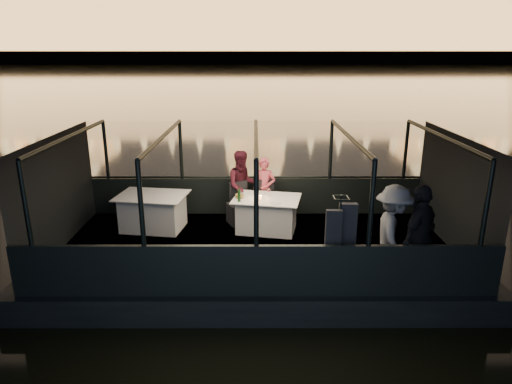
{
  "coord_description": "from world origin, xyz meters",
  "views": [
    {
      "loc": [
        -0.02,
        -8.72,
        4.4
      ],
      "look_at": [
        0.0,
        0.4,
        1.55
      ],
      "focal_mm": 32.0,
      "sensor_mm": 36.0,
      "label": 1
    }
  ],
  "objects_px": {
    "dining_table_aft": "(153,212)",
    "chair_port_right": "(265,205)",
    "dining_table_central": "(267,214)",
    "passenger_stripe": "(392,235)",
    "passenger_dark": "(419,239)",
    "wine_bottle": "(239,195)",
    "person_woman_coral": "(264,189)",
    "person_man_maroon": "(243,189)",
    "coat_stand": "(339,239)",
    "chair_port_left": "(238,205)"
  },
  "relations": [
    {
      "from": "dining_table_aft",
      "to": "person_woman_coral",
      "type": "distance_m",
      "value": 2.62
    },
    {
      "from": "coat_stand",
      "to": "passenger_stripe",
      "type": "height_order",
      "value": "coat_stand"
    },
    {
      "from": "dining_table_aft",
      "to": "passenger_dark",
      "type": "distance_m",
      "value": 5.72
    },
    {
      "from": "passenger_stripe",
      "to": "passenger_dark",
      "type": "relative_size",
      "value": 0.96
    },
    {
      "from": "chair_port_left",
      "to": "person_man_maroon",
      "type": "xyz_separation_m",
      "value": [
        0.11,
        0.27,
        0.3
      ]
    },
    {
      "from": "chair_port_left",
      "to": "dining_table_central",
      "type": "bearing_deg",
      "value": -58.02
    },
    {
      "from": "person_man_maroon",
      "to": "dining_table_aft",
      "type": "bearing_deg",
      "value": 179.2
    },
    {
      "from": "person_man_maroon",
      "to": "passenger_dark",
      "type": "xyz_separation_m",
      "value": [
        3.06,
        -3.19,
        0.1
      ]
    },
    {
      "from": "dining_table_aft",
      "to": "chair_port_right",
      "type": "bearing_deg",
      "value": 8.16
    },
    {
      "from": "chair_port_right",
      "to": "dining_table_aft",
      "type": "bearing_deg",
      "value": 174.79
    },
    {
      "from": "dining_table_aft",
      "to": "passenger_stripe",
      "type": "distance_m",
      "value": 5.29
    },
    {
      "from": "dining_table_central",
      "to": "passenger_stripe",
      "type": "relative_size",
      "value": 0.83
    },
    {
      "from": "passenger_stripe",
      "to": "person_woman_coral",
      "type": "bearing_deg",
      "value": 41.89
    },
    {
      "from": "chair_port_right",
      "to": "passenger_dark",
      "type": "xyz_separation_m",
      "value": [
        2.55,
        -2.95,
        0.4
      ]
    },
    {
      "from": "person_woman_coral",
      "to": "passenger_stripe",
      "type": "distance_m",
      "value": 3.72
    },
    {
      "from": "passenger_dark",
      "to": "wine_bottle",
      "type": "bearing_deg",
      "value": -81.97
    },
    {
      "from": "coat_stand",
      "to": "wine_bottle",
      "type": "distance_m",
      "value": 2.94
    },
    {
      "from": "dining_table_central",
      "to": "passenger_dark",
      "type": "xyz_separation_m",
      "value": [
        2.51,
        -2.47,
        0.47
      ]
    },
    {
      "from": "dining_table_central",
      "to": "chair_port_right",
      "type": "relative_size",
      "value": 1.47
    },
    {
      "from": "dining_table_aft",
      "to": "passenger_dark",
      "type": "height_order",
      "value": "passenger_dark"
    },
    {
      "from": "dining_table_central",
      "to": "dining_table_aft",
      "type": "xyz_separation_m",
      "value": [
        -2.57,
        0.12,
        0.0
      ]
    },
    {
      "from": "dining_table_central",
      "to": "passenger_stripe",
      "type": "xyz_separation_m",
      "value": [
        2.11,
        -2.31,
        0.47
      ]
    },
    {
      "from": "dining_table_aft",
      "to": "wine_bottle",
      "type": "xyz_separation_m",
      "value": [
        1.97,
        -0.35,
        0.53
      ]
    },
    {
      "from": "person_man_maroon",
      "to": "passenger_stripe",
      "type": "height_order",
      "value": "passenger_stripe"
    },
    {
      "from": "chair_port_right",
      "to": "person_woman_coral",
      "type": "distance_m",
      "value": 0.38
    },
    {
      "from": "person_man_maroon",
      "to": "wine_bottle",
      "type": "bearing_deg",
      "value": -110.53
    },
    {
      "from": "person_woman_coral",
      "to": "wine_bottle",
      "type": "relative_size",
      "value": 4.81
    },
    {
      "from": "dining_table_aft",
      "to": "person_woman_coral",
      "type": "bearing_deg",
      "value": 13.46
    },
    {
      "from": "person_man_maroon",
      "to": "passenger_dark",
      "type": "relative_size",
      "value": 0.92
    },
    {
      "from": "person_woman_coral",
      "to": "passenger_dark",
      "type": "distance_m",
      "value": 4.09
    },
    {
      "from": "dining_table_central",
      "to": "person_man_maroon",
      "type": "relative_size",
      "value": 0.87
    },
    {
      "from": "dining_table_central",
      "to": "passenger_dark",
      "type": "height_order",
      "value": "passenger_dark"
    },
    {
      "from": "dining_table_central",
      "to": "dining_table_aft",
      "type": "bearing_deg",
      "value": 177.4
    },
    {
      "from": "person_woman_coral",
      "to": "dining_table_central",
      "type": "bearing_deg",
      "value": -70.77
    },
    {
      "from": "coat_stand",
      "to": "person_man_maroon",
      "type": "height_order",
      "value": "coat_stand"
    },
    {
      "from": "person_woman_coral",
      "to": "person_man_maroon",
      "type": "xyz_separation_m",
      "value": [
        -0.5,
        0.0,
        0.0
      ]
    },
    {
      "from": "dining_table_aft",
      "to": "person_man_maroon",
      "type": "distance_m",
      "value": 2.14
    },
    {
      "from": "person_woman_coral",
      "to": "dining_table_aft",
      "type": "bearing_deg",
      "value": -150.82
    },
    {
      "from": "dining_table_aft",
      "to": "passenger_stripe",
      "type": "height_order",
      "value": "passenger_stripe"
    },
    {
      "from": "person_woman_coral",
      "to": "passenger_dark",
      "type": "xyz_separation_m",
      "value": [
        2.56,
        -3.19,
        0.1
      ]
    },
    {
      "from": "passenger_dark",
      "to": "coat_stand",
      "type": "bearing_deg",
      "value": -40.61
    },
    {
      "from": "chair_port_right",
      "to": "person_man_maroon",
      "type": "distance_m",
      "value": 0.64
    },
    {
      "from": "dining_table_central",
      "to": "coat_stand",
      "type": "relative_size",
      "value": 0.87
    },
    {
      "from": "chair_port_right",
      "to": "passenger_stripe",
      "type": "distance_m",
      "value": 3.54
    },
    {
      "from": "passenger_dark",
      "to": "wine_bottle",
      "type": "distance_m",
      "value": 3.83
    },
    {
      "from": "dining_table_central",
      "to": "chair_port_right",
      "type": "distance_m",
      "value": 0.48
    },
    {
      "from": "chair_port_left",
      "to": "passenger_dark",
      "type": "bearing_deg",
      "value": -66.26
    },
    {
      "from": "dining_table_aft",
      "to": "person_man_maroon",
      "type": "xyz_separation_m",
      "value": [
        2.02,
        0.6,
        0.36
      ]
    },
    {
      "from": "wine_bottle",
      "to": "coat_stand",
      "type": "bearing_deg",
      "value": -53.91
    },
    {
      "from": "chair_port_right",
      "to": "person_woman_coral",
      "type": "bearing_deg",
      "value": 78.3
    }
  ]
}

